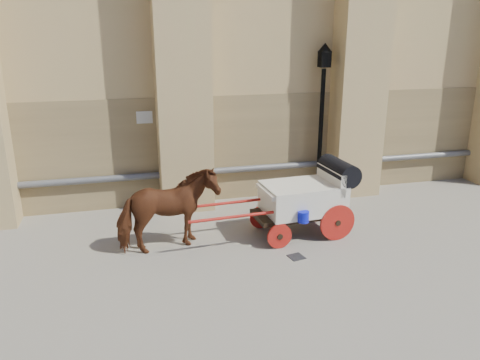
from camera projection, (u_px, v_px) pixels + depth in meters
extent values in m
plane|color=slate|center=(259.00, 261.00, 9.94)|extent=(90.00, 90.00, 0.00)
cube|color=#917A4E|center=(284.00, 144.00, 13.80)|extent=(44.00, 0.35, 3.00)
cylinder|color=#59595B|center=(286.00, 166.00, 13.73)|extent=(42.00, 0.18, 0.18)
cube|color=beige|center=(144.00, 117.00, 12.37)|extent=(0.42, 0.04, 0.32)
imported|color=#612E13|center=(168.00, 211.00, 10.22)|extent=(2.34, 1.44, 1.84)
cube|color=black|center=(298.00, 213.00, 11.15)|extent=(2.18, 1.09, 0.12)
cube|color=beige|center=(303.00, 198.00, 11.06)|extent=(1.90, 1.31, 0.68)
cube|color=beige|center=(331.00, 179.00, 11.16)|extent=(0.21, 1.21, 0.53)
cube|color=beige|center=(271.00, 191.00, 10.75)|extent=(0.40, 1.08, 0.10)
cylinder|color=black|center=(339.00, 171.00, 11.15)|extent=(0.61, 1.24, 0.54)
cylinder|color=#A91912|center=(337.00, 223.00, 10.85)|extent=(0.87, 0.11, 0.87)
cylinder|color=#A91912|center=(314.00, 205.00, 11.93)|extent=(0.87, 0.11, 0.87)
cylinder|color=#A91912|center=(279.00, 236.00, 10.47)|extent=(0.58, 0.09, 0.58)
cylinder|color=#A91912|center=(261.00, 217.00, 11.56)|extent=(0.58, 0.09, 0.58)
cylinder|color=#A91912|center=(240.00, 216.00, 10.21)|extent=(2.32, 0.20, 0.07)
cylinder|color=#A91912|center=(229.00, 203.00, 10.99)|extent=(2.32, 0.20, 0.07)
cylinder|color=#0B14CE|center=(303.00, 217.00, 10.42)|extent=(0.25, 0.25, 0.25)
cylinder|color=black|center=(320.00, 135.00, 13.41)|extent=(0.12, 0.12, 3.69)
cone|color=black|center=(318.00, 189.00, 13.91)|extent=(0.37, 0.37, 0.37)
cube|color=black|center=(324.00, 59.00, 12.77)|extent=(0.29, 0.29, 0.43)
cone|color=black|center=(325.00, 47.00, 12.68)|extent=(0.41, 0.41, 0.25)
cube|color=black|center=(296.00, 257.00, 10.13)|extent=(0.38, 0.38, 0.01)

